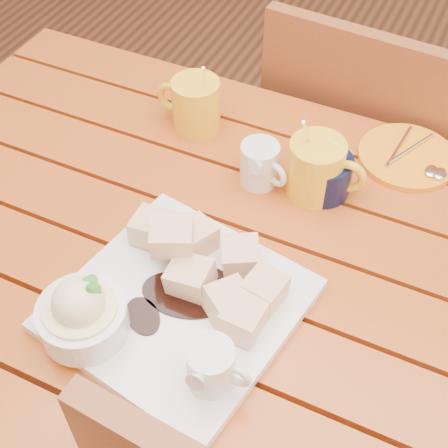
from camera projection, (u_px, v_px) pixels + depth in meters
The scene contains 8 objects.
table at pixel (219, 294), 0.99m from camera, with size 1.20×0.79×0.75m.
dessert_plate at pixel (160, 302), 0.82m from camera, with size 0.34×0.34×0.12m.
coffee_mug_left at pixel (195, 104), 1.07m from camera, with size 0.12×0.08×0.14m.
coffee_mug_right at pixel (317, 168), 0.96m from camera, with size 0.12×0.09×0.15m.
cream_pitcher at pixel (260, 164), 0.98m from camera, with size 0.09×0.08×0.08m.
sugar_caddy at pixel (323, 174), 0.97m from camera, with size 0.09×0.09×0.10m.
orange_saucer at pixel (408, 157), 1.04m from camera, with size 0.16×0.16×0.02m.
chair_far at pixel (365, 169), 1.40m from camera, with size 0.45×0.45×0.89m.
Camera 1 is at (0.25, -0.52, 1.46)m, focal length 50.00 mm.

